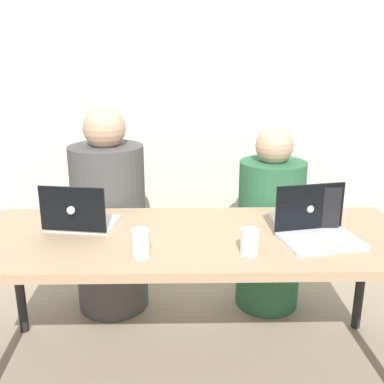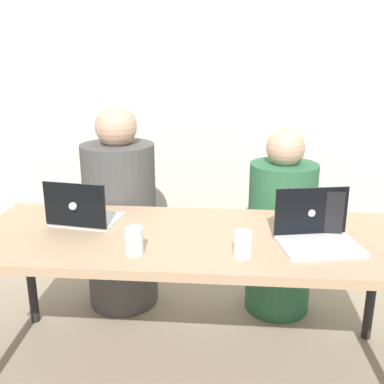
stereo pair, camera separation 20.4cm
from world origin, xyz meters
name	(u,v)px [view 2 (the right image)]	position (x,y,z in m)	size (l,w,h in m)	color
ground_plane	(191,366)	(0.00, 0.00, 0.00)	(12.00, 12.00, 0.00)	gray
back_wall	(207,104)	(0.00, 1.33, 1.15)	(5.13, 0.10, 2.30)	beige
desk	(191,246)	(0.00, 0.00, 0.65)	(1.97, 0.74, 0.71)	tan
person_on_left	(121,219)	(-0.47, 0.60, 0.54)	(0.42, 0.42, 1.22)	#494847
person_on_right	(280,233)	(0.47, 0.60, 0.49)	(0.45, 0.45, 1.10)	#2C623E
laptop_front_right	(317,233)	(0.54, -0.06, 0.76)	(0.37, 0.30, 0.23)	silver
laptop_back_left	(83,214)	(-0.52, 0.09, 0.76)	(0.34, 0.28, 0.22)	silver
laptop_back_right	(307,221)	(0.53, 0.10, 0.75)	(0.28, 0.25, 0.21)	silver
water_glass_right	(243,246)	(0.23, -0.20, 0.75)	(0.08, 0.08, 0.11)	white
water_glass_left	(134,243)	(-0.21, -0.22, 0.76)	(0.08, 0.08, 0.11)	silver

